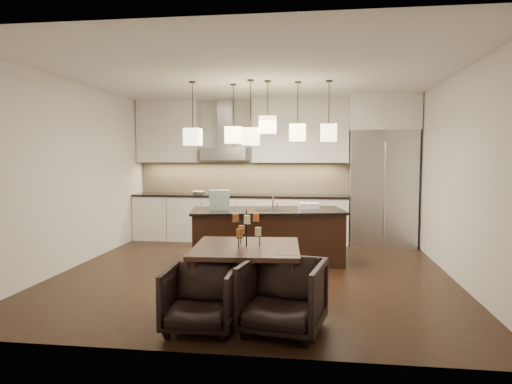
# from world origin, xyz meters

# --- Properties ---
(floor) EXTENTS (5.50, 5.50, 0.02)m
(floor) POSITION_xyz_m (0.00, 0.00, -0.01)
(floor) COLOR black
(floor) RESTS_ON ground
(ceiling) EXTENTS (5.50, 5.50, 0.02)m
(ceiling) POSITION_xyz_m (0.00, 0.00, 2.81)
(ceiling) COLOR white
(ceiling) RESTS_ON wall_back
(wall_back) EXTENTS (5.50, 0.02, 2.80)m
(wall_back) POSITION_xyz_m (0.00, 2.76, 1.40)
(wall_back) COLOR silver
(wall_back) RESTS_ON ground
(wall_front) EXTENTS (5.50, 0.02, 2.80)m
(wall_front) POSITION_xyz_m (0.00, -2.76, 1.40)
(wall_front) COLOR silver
(wall_front) RESTS_ON ground
(wall_left) EXTENTS (0.02, 5.50, 2.80)m
(wall_left) POSITION_xyz_m (-2.76, 0.00, 1.40)
(wall_left) COLOR silver
(wall_left) RESTS_ON ground
(wall_right) EXTENTS (0.02, 5.50, 2.80)m
(wall_right) POSITION_xyz_m (2.76, 0.00, 1.40)
(wall_right) COLOR silver
(wall_right) RESTS_ON ground
(refrigerator) EXTENTS (1.20, 0.72, 2.15)m
(refrigerator) POSITION_xyz_m (2.10, 2.38, 1.07)
(refrigerator) COLOR #B7B7BA
(refrigerator) RESTS_ON floor
(fridge_panel) EXTENTS (1.26, 0.72, 0.65)m
(fridge_panel) POSITION_xyz_m (2.10, 2.38, 2.47)
(fridge_panel) COLOR silver
(fridge_panel) RESTS_ON refrigerator
(lower_cabinets) EXTENTS (4.21, 0.62, 0.88)m
(lower_cabinets) POSITION_xyz_m (-0.62, 2.43, 0.44)
(lower_cabinets) COLOR silver
(lower_cabinets) RESTS_ON floor
(countertop) EXTENTS (4.21, 0.66, 0.04)m
(countertop) POSITION_xyz_m (-0.62, 2.43, 0.90)
(countertop) COLOR black
(countertop) RESTS_ON lower_cabinets
(backsplash) EXTENTS (4.21, 0.02, 0.63)m
(backsplash) POSITION_xyz_m (-0.62, 2.73, 1.24)
(backsplash) COLOR #BCB187
(backsplash) RESTS_ON countertop
(upper_cab_left) EXTENTS (1.25, 0.35, 1.25)m
(upper_cab_left) POSITION_xyz_m (-2.10, 2.57, 2.17)
(upper_cab_left) COLOR silver
(upper_cab_left) RESTS_ON wall_back
(upper_cab_right) EXTENTS (1.85, 0.35, 1.25)m
(upper_cab_right) POSITION_xyz_m (0.55, 2.57, 2.17)
(upper_cab_right) COLOR silver
(upper_cab_right) RESTS_ON wall_back
(hood_canopy) EXTENTS (0.90, 0.52, 0.24)m
(hood_canopy) POSITION_xyz_m (-0.93, 2.48, 1.72)
(hood_canopy) COLOR #B7B7BA
(hood_canopy) RESTS_ON wall_back
(hood_chimney) EXTENTS (0.30, 0.28, 0.96)m
(hood_chimney) POSITION_xyz_m (-0.93, 2.59, 2.32)
(hood_chimney) COLOR #B7B7BA
(hood_chimney) RESTS_ON hood_canopy
(fruit_bowl) EXTENTS (0.30, 0.30, 0.06)m
(fruit_bowl) POSITION_xyz_m (-1.44, 2.38, 0.95)
(fruit_bowl) COLOR silver
(fruit_bowl) RESTS_ON countertop
(island_body) EXTENTS (2.42, 1.33, 0.80)m
(island_body) POSITION_xyz_m (0.12, 0.64, 0.40)
(island_body) COLOR black
(island_body) RESTS_ON floor
(island_top) EXTENTS (2.50, 1.41, 0.04)m
(island_top) POSITION_xyz_m (0.12, 0.64, 0.82)
(island_top) COLOR black
(island_top) RESTS_ON island_body
(faucet) EXTENTS (0.13, 0.23, 0.35)m
(faucet) POSITION_xyz_m (0.19, 0.75, 1.01)
(faucet) COLOR silver
(faucet) RESTS_ON island_top
(tote_bag) EXTENTS (0.34, 0.22, 0.31)m
(tote_bag) POSITION_xyz_m (-0.61, 0.50, 1.00)
(tote_bag) COLOR #225845
(tote_bag) RESTS_ON island_top
(food_container) EXTENTS (0.35, 0.27, 0.09)m
(food_container) POSITION_xyz_m (0.76, 0.86, 0.89)
(food_container) COLOR silver
(food_container) RESTS_ON island_top
(dining_table) EXTENTS (1.23, 1.23, 0.69)m
(dining_table) POSITION_xyz_m (0.12, -1.52, 0.34)
(dining_table) COLOR black
(dining_table) RESTS_ON floor
(candelabra) EXTENTS (0.35, 0.35, 0.40)m
(candelabra) POSITION_xyz_m (0.12, -1.52, 0.89)
(candelabra) COLOR black
(candelabra) RESTS_ON dining_table
(candle_a) EXTENTS (0.07, 0.07, 0.09)m
(candle_a) POSITION_xyz_m (0.25, -1.51, 0.85)
(candle_a) COLOR beige
(candle_a) RESTS_ON candelabra
(candle_b) EXTENTS (0.07, 0.07, 0.09)m
(candle_b) POSITION_xyz_m (0.05, -1.42, 0.85)
(candle_b) COLOR #CA5B24
(candle_b) RESTS_ON candelabra
(candle_c) EXTENTS (0.07, 0.07, 0.09)m
(candle_c) POSITION_xyz_m (0.07, -1.64, 0.85)
(candle_c) COLOR brown
(candle_c) RESTS_ON candelabra
(candle_d) EXTENTS (0.07, 0.07, 0.09)m
(candle_d) POSITION_xyz_m (0.22, -1.43, 1.00)
(candle_d) COLOR #CA5B24
(candle_d) RESTS_ON candelabra
(candle_e) EXTENTS (0.07, 0.07, 0.09)m
(candle_e) POSITION_xyz_m (0.00, -1.51, 1.00)
(candle_e) COLOR brown
(candle_e) RESTS_ON candelabra
(candle_f) EXTENTS (0.07, 0.07, 0.09)m
(candle_f) POSITION_xyz_m (0.15, -1.64, 1.00)
(candle_f) COLOR beige
(candle_f) RESTS_ON candelabra
(armchair_left) EXTENTS (0.68, 0.70, 0.62)m
(armchair_left) POSITION_xyz_m (-0.21, -2.24, 0.31)
(armchair_left) COLOR black
(armchair_left) RESTS_ON floor
(armchair_right) EXTENTS (0.87, 0.89, 0.70)m
(armchair_right) POSITION_xyz_m (0.58, -2.18, 0.35)
(armchair_right) COLOR black
(armchair_right) RESTS_ON floor
(pendant_a) EXTENTS (0.24, 0.24, 0.26)m
(pendant_a) POSITION_xyz_m (-1.00, 0.39, 1.97)
(pendant_a) COLOR #FBF2AE
(pendant_a) RESTS_ON ceiling
(pendant_b) EXTENTS (0.24, 0.24, 0.26)m
(pendant_b) POSITION_xyz_m (-0.42, 0.70, 2.00)
(pendant_b) COLOR #FBF2AE
(pendant_b) RESTS_ON ceiling
(pendant_c) EXTENTS (0.24, 0.24, 0.26)m
(pendant_c) POSITION_xyz_m (0.14, 0.45, 2.14)
(pendant_c) COLOR #FBF2AE
(pendant_c) RESTS_ON ceiling
(pendant_d) EXTENTS (0.24, 0.24, 0.26)m
(pendant_d) POSITION_xyz_m (0.59, 0.60, 2.03)
(pendant_d) COLOR #FBF2AE
(pendant_d) RESTS_ON ceiling
(pendant_e) EXTENTS (0.24, 0.24, 0.26)m
(pendant_e) POSITION_xyz_m (1.05, 0.56, 2.03)
(pendant_e) COLOR #FBF2AE
(pendant_e) RESTS_ON ceiling
(pendant_f) EXTENTS (0.24, 0.24, 0.26)m
(pendant_f) POSITION_xyz_m (-0.10, 0.34, 1.96)
(pendant_f) COLOR #FBF2AE
(pendant_f) RESTS_ON ceiling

